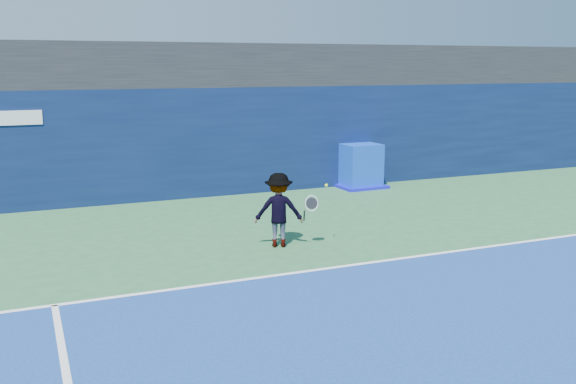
# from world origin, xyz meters

# --- Properties ---
(ground) EXTENTS (80.00, 80.00, 0.00)m
(ground) POSITION_xyz_m (0.00, 0.00, 0.00)
(ground) COLOR #2D6439
(ground) RESTS_ON ground
(baseline) EXTENTS (24.00, 0.10, 0.01)m
(baseline) POSITION_xyz_m (0.00, 3.00, 0.01)
(baseline) COLOR white
(baseline) RESTS_ON ground
(stadium_band) EXTENTS (36.00, 3.00, 1.20)m
(stadium_band) POSITION_xyz_m (0.00, 11.50, 3.60)
(stadium_band) COLOR black
(stadium_band) RESTS_ON back_wall_assembly
(back_wall_assembly) EXTENTS (36.00, 1.03, 3.00)m
(back_wall_assembly) POSITION_xyz_m (-0.00, 10.50, 1.50)
(back_wall_assembly) COLOR #0B183D
(back_wall_assembly) RESTS_ON ground
(equipment_cart) EXTENTS (1.41, 1.41, 1.30)m
(equipment_cart) POSITION_xyz_m (4.02, 9.74, 0.59)
(equipment_cart) COLOR #0D3AC0
(equipment_cart) RESTS_ON ground
(tennis_player) EXTENTS (1.28, 0.88, 1.51)m
(tennis_player) POSITION_xyz_m (-0.60, 4.71, 0.75)
(tennis_player) COLOR white
(tennis_player) RESTS_ON ground
(tennis_ball) EXTENTS (0.07, 0.07, 0.07)m
(tennis_ball) POSITION_xyz_m (0.29, 4.38, 1.25)
(tennis_ball) COLOR #C3EC1A
(tennis_ball) RESTS_ON ground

